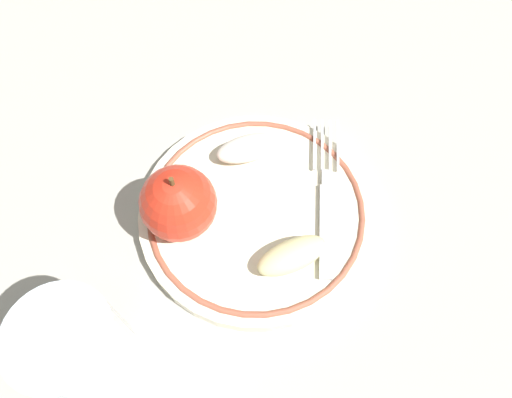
% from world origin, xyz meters
% --- Properties ---
extents(ground_plane, '(2.00, 2.00, 0.00)m').
position_xyz_m(ground_plane, '(0.00, 0.00, 0.00)').
color(ground_plane, '#AAA599').
extents(plate, '(0.23, 0.23, 0.02)m').
position_xyz_m(plate, '(0.01, 0.01, 0.01)').
color(plate, '#EFE5C6').
rests_on(plate, ground_plane).
extents(apple_red_whole, '(0.07, 0.07, 0.08)m').
position_xyz_m(apple_red_whole, '(0.08, 0.02, 0.05)').
color(apple_red_whole, red).
rests_on(apple_red_whole, plate).
extents(apple_slice_front, '(0.07, 0.05, 0.02)m').
position_xyz_m(apple_slice_front, '(-0.02, 0.07, 0.03)').
color(apple_slice_front, beige).
rests_on(apple_slice_front, plate).
extents(apple_slice_back, '(0.07, 0.04, 0.02)m').
position_xyz_m(apple_slice_back, '(0.01, -0.05, 0.03)').
color(apple_slice_back, '#F3E1D0').
rests_on(apple_slice_back, plate).
extents(fork, '(0.05, 0.18, 0.00)m').
position_xyz_m(fork, '(-0.06, 0.01, 0.02)').
color(fork, silver).
rests_on(fork, plate).
extents(drinking_glass, '(0.08, 0.08, 0.10)m').
position_xyz_m(drinking_glass, '(0.16, 0.14, 0.05)').
color(drinking_glass, silver).
rests_on(drinking_glass, ground_plane).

